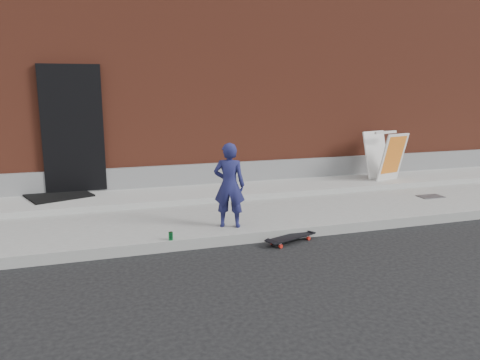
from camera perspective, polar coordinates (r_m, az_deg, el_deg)
name	(u,v)px	position (r m, az deg, el deg)	size (l,w,h in m)	color
ground	(268,242)	(6.65, 3.43, -7.53)	(80.00, 80.00, 0.00)	black
sidewalk	(237,210)	(7.99, -0.40, -3.67)	(20.00, 3.00, 0.15)	gray
apron	(223,192)	(8.79, -2.13, -1.41)	(20.00, 1.20, 0.10)	#999994
building	(177,72)	(13.06, -7.71, 12.88)	(20.00, 8.10, 5.00)	maroon
child	(229,185)	(6.68, -1.32, -0.64)	(0.45, 0.29, 1.23)	#1B1D4D
skateboard	(291,237)	(6.63, 6.20, -6.98)	(0.80, 0.46, 0.09)	#B01B12
pizza_sign	(385,155)	(10.05, 17.28, 2.88)	(0.75, 0.83, 0.99)	silver
soda_can	(171,236)	(6.30, -8.44, -6.78)	(0.06, 0.06, 0.11)	#187C39
doormat	(59,195)	(8.80, -21.21, -1.76)	(1.00, 0.81, 0.03)	black
utility_plate	(431,196)	(9.27, 22.21, -1.87)	(0.44, 0.28, 0.01)	#5A5B60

